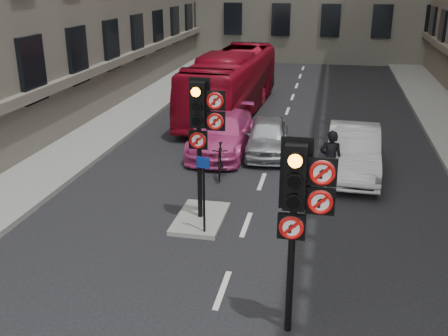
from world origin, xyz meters
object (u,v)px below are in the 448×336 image
at_px(signal_far, 202,120).
at_px(bus_red, 231,83).
at_px(signal_near, 299,198).
at_px(car_white, 353,151).
at_px(car_pink, 222,133).
at_px(info_sign, 204,184).
at_px(car_silver, 268,136).
at_px(motorcycle, 220,160).
at_px(motorcyclist, 330,160).

relative_size(signal_far, bus_red, 0.36).
relative_size(signal_near, car_white, 0.79).
relative_size(signal_far, car_pink, 0.76).
distance_m(bus_red, info_sign, 12.06).
bearing_deg(signal_near, signal_far, 123.02).
bearing_deg(car_silver, motorcycle, -120.61).
relative_size(car_white, bus_red, 0.45).
height_order(signal_far, bus_red, signal_far).
xyz_separation_m(car_white, motorcyclist, (-0.70, -1.44, 0.15)).
xyz_separation_m(signal_near, car_white, (1.23, 8.33, -1.84)).
xyz_separation_m(car_white, motorcycle, (-4.09, -1.03, -0.24)).
distance_m(signal_far, motorcyclist, 4.62).
xyz_separation_m(signal_far, car_pink, (-0.68, 5.69, -2.02)).
bearing_deg(info_sign, motorcycle, 111.40).
distance_m(motorcyclist, info_sign, 4.73).
height_order(motorcycle, info_sign, info_sign).
bearing_deg(motorcycle, bus_red, 88.21).
relative_size(signal_far, car_silver, 0.97).
xyz_separation_m(signal_far, car_silver, (0.93, 5.75, -2.07)).
relative_size(car_silver, motorcyclist, 2.06).
bearing_deg(bus_red, signal_far, -80.13).
bearing_deg(car_pink, bus_red, 97.11).
height_order(car_pink, motorcycle, car_pink).
bearing_deg(car_pink, car_white, -17.09).
distance_m(car_white, info_sign, 6.31).
height_order(car_silver, car_pink, car_pink).
bearing_deg(motorcycle, signal_far, -95.53).
height_order(signal_far, car_pink, signal_far).
bearing_deg(bus_red, info_sign, -79.59).
bearing_deg(signal_far, car_pink, 96.78).
height_order(bus_red, motorcycle, bus_red).
bearing_deg(bus_red, motorcycle, -79.02).
bearing_deg(signal_far, motorcycle, 94.45).
bearing_deg(car_pink, motorcyclist, -36.69).
bearing_deg(bus_red, signal_near, -72.47).
bearing_deg(signal_far, car_white, 48.49).
xyz_separation_m(signal_near, signal_far, (-2.60, 4.00, 0.12)).
bearing_deg(motorcycle, car_white, 4.11).
relative_size(car_pink, bus_red, 0.47).
xyz_separation_m(car_white, info_sign, (-3.62, -5.14, 0.62)).
height_order(car_white, info_sign, info_sign).
height_order(signal_far, info_sign, signal_far).
distance_m(car_pink, motorcyclist, 4.73).
relative_size(bus_red, motorcyclist, 5.58).
distance_m(car_white, bus_red, 8.61).
bearing_deg(car_silver, car_white, -30.93).
height_order(car_silver, motorcyclist, motorcyclist).
bearing_deg(motorcyclist, car_white, -116.06).
distance_m(signal_near, signal_far, 4.77).
bearing_deg(car_white, motorcyclist, -114.48).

